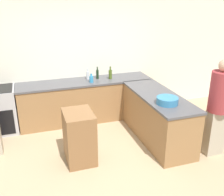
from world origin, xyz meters
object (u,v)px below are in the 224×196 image
island_table (79,137)px  person_at_peninsula (219,105)px  mixing_bowl (167,101)px  vinegar_bottle_clear (88,75)px  olive_oil_bottle (110,74)px  wine_bottle_dark (97,74)px  dish_soap_bottle (91,79)px

island_table → person_at_peninsula: size_ratio=0.52×
mixing_bowl → person_at_peninsula: bearing=-23.5°
island_table → vinegar_bottle_clear: (0.54, 1.60, 0.56)m
mixing_bowl → vinegar_bottle_clear: vinegar_bottle_clear is taller
vinegar_bottle_clear → olive_oil_bottle: olive_oil_bottle is taller
mixing_bowl → wine_bottle_dark: bearing=112.3°
person_at_peninsula → vinegar_bottle_clear: bearing=128.8°
vinegar_bottle_clear → person_at_peninsula: 2.73m
wine_bottle_dark → mixing_bowl: bearing=-67.7°
island_table → vinegar_bottle_clear: vinegar_bottle_clear is taller
island_table → person_at_peninsula: person_at_peninsula is taller
dish_soap_bottle → vinegar_bottle_clear: (-0.02, 0.24, 0.02)m
dish_soap_bottle → olive_oil_bottle: (0.45, 0.11, 0.04)m
mixing_bowl → wine_bottle_dark: (-0.72, 1.77, 0.05)m
mixing_bowl → wine_bottle_dark: size_ratio=1.38×
dish_soap_bottle → vinegar_bottle_clear: bearing=95.5°
wine_bottle_dark → olive_oil_bottle: bearing=-21.6°
dish_soap_bottle → person_at_peninsula: 2.53m
island_table → dish_soap_bottle: bearing=67.7°
mixing_bowl → dish_soap_bottle: size_ratio=1.97×
wine_bottle_dark → person_at_peninsula: size_ratio=0.16×
vinegar_bottle_clear → olive_oil_bottle: size_ratio=0.84×
dish_soap_bottle → wine_bottle_dark: bearing=48.6°
wine_bottle_dark → olive_oil_bottle: size_ratio=0.96×
vinegar_bottle_clear → olive_oil_bottle: 0.49m
person_at_peninsula → wine_bottle_dark: bearing=125.4°
wine_bottle_dark → olive_oil_bottle: 0.28m
vinegar_bottle_clear → wine_bottle_dark: size_ratio=0.88×
wine_bottle_dark → person_at_peninsula: 2.58m
dish_soap_bottle → person_at_peninsula: bearing=-48.2°
vinegar_bottle_clear → wine_bottle_dark: bearing=-5.5°
vinegar_bottle_clear → wine_bottle_dark: (0.21, -0.02, 0.01)m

